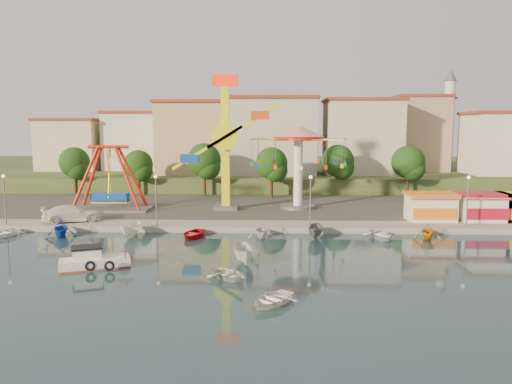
{
  "coord_description": "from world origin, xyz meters",
  "views": [
    {
      "loc": [
        3.93,
        -37.94,
        10.73
      ],
      "look_at": [
        2.36,
        14.0,
        4.0
      ],
      "focal_mm": 35.0,
      "sensor_mm": 36.0,
      "label": 1
    }
  ],
  "objects_px": {
    "wave_swinger": "(298,148)",
    "van": "(72,213)",
    "kamikaze_tower": "(229,147)",
    "skiff": "(244,254)",
    "pirate_ship_ride": "(109,179)",
    "rowboat_a": "(229,274)",
    "cabin_motorboat": "(93,262)"
  },
  "relations": [
    {
      "from": "wave_swinger",
      "to": "rowboat_a",
      "type": "bearing_deg",
      "value": -102.77
    },
    {
      "from": "wave_swinger",
      "to": "cabin_motorboat",
      "type": "bearing_deg",
      "value": -123.84
    },
    {
      "from": "van",
      "to": "pirate_ship_ride",
      "type": "bearing_deg",
      "value": -35.3
    },
    {
      "from": "kamikaze_tower",
      "to": "skiff",
      "type": "xyz_separation_m",
      "value": [
        3.04,
        -22.53,
        -7.59
      ]
    },
    {
      "from": "cabin_motorboat",
      "to": "rowboat_a",
      "type": "distance_m",
      "value": 11.0
    },
    {
      "from": "kamikaze_tower",
      "to": "rowboat_a",
      "type": "relative_size",
      "value": 4.96
    },
    {
      "from": "van",
      "to": "rowboat_a",
      "type": "bearing_deg",
      "value": -157.78
    },
    {
      "from": "kamikaze_tower",
      "to": "van",
      "type": "bearing_deg",
      "value": -152.79
    },
    {
      "from": "wave_swinger",
      "to": "rowboat_a",
      "type": "relative_size",
      "value": 3.49
    },
    {
      "from": "pirate_ship_ride",
      "to": "kamikaze_tower",
      "type": "distance_m",
      "value": 15.28
    },
    {
      "from": "kamikaze_tower",
      "to": "cabin_motorboat",
      "type": "relative_size",
      "value": 2.99
    },
    {
      "from": "cabin_motorboat",
      "to": "van",
      "type": "xyz_separation_m",
      "value": [
        -7.89,
        15.72,
        1.01
      ]
    },
    {
      "from": "pirate_ship_ride",
      "to": "kamikaze_tower",
      "type": "height_order",
      "value": "kamikaze_tower"
    },
    {
      "from": "cabin_motorboat",
      "to": "skiff",
      "type": "relative_size",
      "value": 1.39
    },
    {
      "from": "rowboat_a",
      "to": "wave_swinger",
      "type": "bearing_deg",
      "value": 34.14
    },
    {
      "from": "skiff",
      "to": "wave_swinger",
      "type": "bearing_deg",
      "value": 67.58
    },
    {
      "from": "kamikaze_tower",
      "to": "cabin_motorboat",
      "type": "distance_m",
      "value": 26.78
    },
    {
      "from": "pirate_ship_ride",
      "to": "rowboat_a",
      "type": "relative_size",
      "value": 3.01
    },
    {
      "from": "kamikaze_tower",
      "to": "van",
      "type": "xyz_separation_m",
      "value": [
        -16.39,
        -8.43,
        -6.86
      ]
    },
    {
      "from": "pirate_ship_ride",
      "to": "van",
      "type": "relative_size",
      "value": 1.62
    },
    {
      "from": "wave_swinger",
      "to": "skiff",
      "type": "bearing_deg",
      "value": -103.02
    },
    {
      "from": "rowboat_a",
      "to": "skiff",
      "type": "height_order",
      "value": "skiff"
    },
    {
      "from": "pirate_ship_ride",
      "to": "rowboat_a",
      "type": "xyz_separation_m",
      "value": [
        16.95,
        -26.04,
        -4.05
      ]
    },
    {
      "from": "pirate_ship_ride",
      "to": "kamikaze_tower",
      "type": "xyz_separation_m",
      "value": [
        14.74,
        0.61,
        3.96
      ]
    },
    {
      "from": "wave_swinger",
      "to": "rowboat_a",
      "type": "xyz_separation_m",
      "value": [
        -6.33,
        -27.93,
        -7.85
      ]
    },
    {
      "from": "rowboat_a",
      "to": "pirate_ship_ride",
      "type": "bearing_deg",
      "value": 79.97
    },
    {
      "from": "rowboat_a",
      "to": "van",
      "type": "bearing_deg",
      "value": 92.49
    },
    {
      "from": "pirate_ship_ride",
      "to": "skiff",
      "type": "bearing_deg",
      "value": -50.95
    },
    {
      "from": "kamikaze_tower",
      "to": "skiff",
      "type": "height_order",
      "value": "kamikaze_tower"
    },
    {
      "from": "kamikaze_tower",
      "to": "van",
      "type": "height_order",
      "value": "kamikaze_tower"
    },
    {
      "from": "wave_swinger",
      "to": "van",
      "type": "distance_m",
      "value": 27.58
    },
    {
      "from": "wave_swinger",
      "to": "van",
      "type": "bearing_deg",
      "value": -158.73
    }
  ]
}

